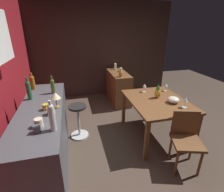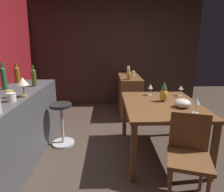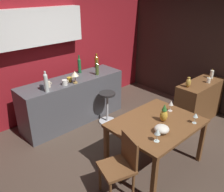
{
  "view_description": "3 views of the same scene",
  "coord_description": "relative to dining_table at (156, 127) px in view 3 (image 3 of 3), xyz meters",
  "views": [
    {
      "loc": [
        -2.3,
        1.0,
        1.98
      ],
      "look_at": [
        0.14,
        0.4,
        0.92
      ],
      "focal_mm": 26.93,
      "sensor_mm": 36.0,
      "label": 1
    },
    {
      "loc": [
        -2.3,
        0.27,
        1.52
      ],
      "look_at": [
        0.13,
        0.21,
        0.86
      ],
      "focal_mm": 31.59,
      "sensor_mm": 36.0,
      "label": 2
    },
    {
      "loc": [
        -2.3,
        -2.18,
        2.52
      ],
      "look_at": [
        0.09,
        0.41,
        0.89
      ],
      "focal_mm": 38.32,
      "sensor_mm": 36.0,
      "label": 3
    }
  ],
  "objects": [
    {
      "name": "cup_mustard",
      "position": [
        -0.25,
        1.84,
        0.29
      ],
      "size": [
        0.12,
        0.09,
        0.09
      ],
      "color": "gold",
      "rests_on": "kitchen_counter"
    },
    {
      "name": "pillar_candle_tall",
      "position": [
        2.07,
        0.24,
        0.25
      ],
      "size": [
        0.07,
        0.07,
        0.19
      ],
      "color": "white",
      "rests_on": "sideboard_cabinet"
    },
    {
      "name": "dining_table",
      "position": [
        0.0,
        0.0,
        0.0
      ],
      "size": [
        1.26,
        0.98,
        0.74
      ],
      "color": "brown",
      "rests_on": "ground_plane"
    },
    {
      "name": "cup_cream",
      "position": [
        -0.68,
        1.87,
        0.29
      ],
      "size": [
        0.13,
        0.1,
        0.1
      ],
      "color": "beige",
      "rests_on": "kitchen_counter"
    },
    {
      "name": "bar_stool",
      "position": [
        0.3,
        1.41,
        -0.31
      ],
      "size": [
        0.34,
        0.34,
        0.65
      ],
      "color": "#262323",
      "rests_on": "ground_plane"
    },
    {
      "name": "wine_bottle_amber",
      "position": [
        0.66,
        2.15,
        0.39
      ],
      "size": [
        0.08,
        0.08,
        0.31
      ],
      "color": "#8C5114",
      "rests_on": "kitchen_counter"
    },
    {
      "name": "wine_bottle_clear",
      "position": [
        -0.79,
        1.7,
        0.42
      ],
      "size": [
        0.07,
        0.07,
        0.36
      ],
      "color": "silver",
      "rests_on": "kitchen_counter"
    },
    {
      "name": "cup_slate",
      "position": [
        -0.78,
        1.87,
        0.28
      ],
      "size": [
        0.11,
        0.08,
        0.08
      ],
      "color": "#515660",
      "rests_on": "kitchen_counter"
    },
    {
      "name": "kitchen_counter",
      "position": [
        -0.15,
        1.93,
        -0.21
      ],
      "size": [
        2.1,
        0.6,
        0.9
      ],
      "primitive_type": "cube",
      "color": "#4C4C51",
      "rests_on": "ground_plane"
    },
    {
      "name": "cup_white",
      "position": [
        -0.4,
        1.76,
        0.29
      ],
      "size": [
        0.13,
        0.1,
        0.09
      ],
      "color": "white",
      "rests_on": "kitchen_counter"
    },
    {
      "name": "sideboard_cabinet",
      "position": [
        1.7,
        0.25,
        -0.25
      ],
      "size": [
        1.1,
        0.44,
        0.82
      ],
      "primitive_type": "cube",
      "color": "brown",
      "rests_on": "ground_plane"
    },
    {
      "name": "fruit_bowl",
      "position": [
        -0.17,
        -0.21,
        0.14
      ],
      "size": [
        0.2,
        0.2,
        0.11
      ],
      "primitive_type": "ellipsoid",
      "color": "beige",
      "rests_on": "dining_table"
    },
    {
      "name": "wine_glass_center",
      "position": [
        0.43,
        0.07,
        0.21
      ],
      "size": [
        0.08,
        0.08,
        0.17
      ],
      "color": "silver",
      "rests_on": "dining_table"
    },
    {
      "name": "chair_near_window",
      "position": [
        -0.78,
        -0.07,
        -0.18
      ],
      "size": [
        0.5,
        0.5,
        0.85
      ],
      "color": "brown",
      "rests_on": "ground_plane"
    },
    {
      "name": "pillar_candle_short",
      "position": [
        1.79,
        0.16,
        0.21
      ],
      "size": [
        0.07,
        0.07,
        0.13
      ],
      "color": "white",
      "rests_on": "sideboard_cabinet"
    },
    {
      "name": "wine_bottle_olive",
      "position": [
        0.37,
        1.78,
        0.38
      ],
      "size": [
        0.07,
        0.07,
        0.31
      ],
      "color": "#475623",
      "rests_on": "kitchen_counter"
    },
    {
      "name": "wine_glass_right",
      "position": [
        0.37,
        -0.38,
        0.2
      ],
      "size": [
        0.07,
        0.07,
        0.16
      ],
      "color": "silver",
      "rests_on": "dining_table"
    },
    {
      "name": "pineapple_centerpiece",
      "position": [
        0.09,
        -0.04,
        0.2
      ],
      "size": [
        0.11,
        0.11,
        0.27
      ],
      "color": "gold",
      "rests_on": "dining_table"
    },
    {
      "name": "ground_plane",
      "position": [
        -0.17,
        0.45,
        -0.66
      ],
      "size": [
        9.0,
        9.0,
        0.0
      ],
      "primitive_type": "plane",
      "color": "#47382D"
    },
    {
      "name": "vase_brass",
      "position": [
        1.3,
        0.3,
        0.25
      ],
      "size": [
        0.1,
        0.1,
        0.19
      ],
      "color": "#B78C38",
      "rests_on": "sideboard_cabinet"
    },
    {
      "name": "wine_bottle_green",
      "position": [
        0.18,
        2.12,
        0.41
      ],
      "size": [
        0.07,
        0.07,
        0.36
      ],
      "color": "#1E592D",
      "rests_on": "kitchen_counter"
    },
    {
      "name": "counter_lamp",
      "position": [
        -0.22,
        1.7,
        0.41
      ],
      "size": [
        0.14,
        0.14,
        0.23
      ],
      "color": "#A58447",
      "rests_on": "kitchen_counter"
    },
    {
      "name": "wine_glass_left",
      "position": [
        -0.37,
        -0.28,
        0.22
      ],
      "size": [
        0.08,
        0.08,
        0.18
      ],
      "color": "silver",
      "rests_on": "dining_table"
    },
    {
      "name": "wall_kitchen_back",
      "position": [
        -0.23,
        2.52,
        0.76
      ],
      "size": [
        5.2,
        0.33,
        2.6
      ],
      "color": "maroon",
      "rests_on": "ground_plane"
    },
    {
      "name": "wall_side_right",
      "position": [
        2.38,
        0.75,
        0.64
      ],
      "size": [
        0.1,
        4.4,
        2.6
      ],
      "primitive_type": "cube",
      "color": "#33231E",
      "rests_on": "ground_plane"
    }
  ]
}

